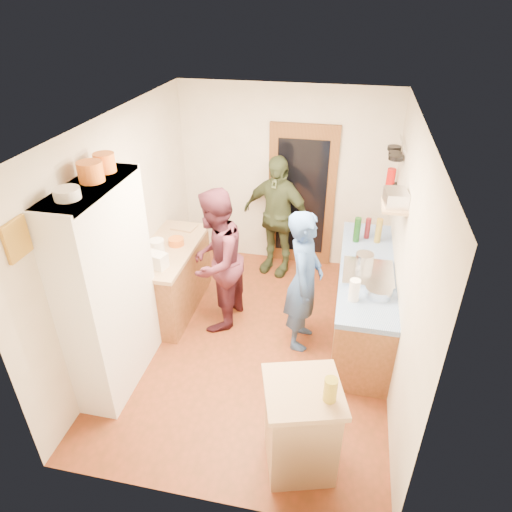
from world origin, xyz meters
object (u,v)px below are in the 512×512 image
(right_counter_base, at_px, (363,301))
(person_hob, at_px, (306,283))
(hutch_body, at_px, (109,291))
(person_left, at_px, (220,260))
(person_back, at_px, (277,217))
(island_base, at_px, (301,429))

(right_counter_base, xyz_separation_m, person_hob, (-0.66, -0.39, 0.42))
(hutch_body, xyz_separation_m, person_left, (0.80, 1.12, -0.21))
(right_counter_base, xyz_separation_m, person_back, (-1.24, 1.12, 0.46))
(hutch_body, relative_size, island_base, 2.56)
(hutch_body, bearing_deg, island_base, -18.94)
(hutch_body, relative_size, person_back, 1.25)
(hutch_body, height_order, person_hob, hutch_body)
(person_left, bearing_deg, right_counter_base, 103.25)
(person_hob, xyz_separation_m, person_back, (-0.59, 1.51, 0.03))
(person_back, bearing_deg, right_counter_base, -24.29)
(person_left, height_order, person_back, person_left)
(island_base, bearing_deg, person_hob, 95.53)
(right_counter_base, height_order, person_hob, person_hob)
(right_counter_base, xyz_separation_m, island_base, (-0.50, -1.99, 0.01))
(person_back, bearing_deg, island_base, -58.74)
(person_left, xyz_separation_m, person_back, (0.46, 1.31, -0.01))
(island_base, distance_m, person_left, 2.21)
(hutch_body, distance_m, island_base, 2.22)
(island_base, distance_m, person_back, 3.23)
(person_hob, bearing_deg, island_base, -171.85)
(island_base, bearing_deg, right_counter_base, 75.82)
(person_hob, height_order, person_left, person_left)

